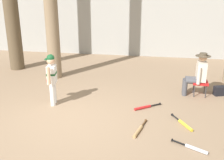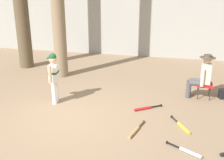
# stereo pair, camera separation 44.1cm
# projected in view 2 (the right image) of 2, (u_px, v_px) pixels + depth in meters

# --- Properties ---
(ground_plane) EXTENTS (60.00, 60.00, 0.00)m
(ground_plane) POSITION_uv_depth(u_px,v_px,m) (71.00, 120.00, 5.98)
(ground_plane) COLOR #897056
(concrete_back_wall) EXTENTS (18.00, 0.36, 2.54)m
(concrete_back_wall) POSITION_uv_depth(u_px,v_px,m) (128.00, 26.00, 11.72)
(concrete_back_wall) COLOR #9E9E99
(concrete_back_wall) RESTS_ON ground
(young_ballplayer) EXTENTS (0.39, 0.57, 1.31)m
(young_ballplayer) POSITION_uv_depth(u_px,v_px,m) (54.00, 75.00, 6.72)
(young_ballplayer) COLOR white
(young_ballplayer) RESTS_ON ground
(folding_stool) EXTENTS (0.41, 0.41, 0.41)m
(folding_stool) POSITION_uv_depth(u_px,v_px,m) (205.00, 85.00, 7.11)
(folding_stool) COLOR red
(folding_stool) RESTS_ON ground
(seated_spectator) EXTENTS (0.67, 0.53, 1.20)m
(seated_spectator) POSITION_uv_depth(u_px,v_px,m) (202.00, 75.00, 7.05)
(seated_spectator) COLOR #47474C
(seated_spectator) RESTS_ON ground
(bat_wood_tan) EXTENTS (0.25, 0.78, 0.07)m
(bat_wood_tan) POSITION_uv_depth(u_px,v_px,m) (135.00, 131.00, 5.45)
(bat_wood_tan) COLOR tan
(bat_wood_tan) RESTS_ON ground
(bat_yellow_trainer) EXTENTS (0.44, 0.72, 0.07)m
(bat_yellow_trainer) POSITION_uv_depth(u_px,v_px,m) (182.00, 127.00, 5.63)
(bat_yellow_trainer) COLOR yellow
(bat_yellow_trainer) RESTS_ON ground
(bat_red_barrel) EXTENTS (0.65, 0.51, 0.07)m
(bat_red_barrel) POSITION_uv_depth(u_px,v_px,m) (145.00, 108.00, 6.51)
(bat_red_barrel) COLOR red
(bat_red_barrel) RESTS_ON ground
(bat_aluminum_silver) EXTENTS (0.65, 0.40, 0.07)m
(bat_aluminum_silver) POSITION_uv_depth(u_px,v_px,m) (188.00, 151.00, 4.76)
(bat_aluminum_silver) COLOR #B7BCC6
(bat_aluminum_silver) RESTS_ON ground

